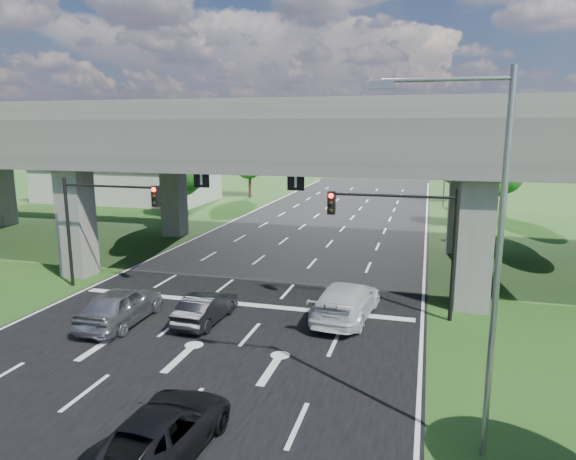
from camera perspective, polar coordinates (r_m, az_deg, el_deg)
The scene contains 19 objects.
ground at distance 22.75m, azimuth -8.63°, elevation -11.00°, with size 160.00×160.00×0.00m, color #1E4616.
road at distance 31.64m, azimuth -1.30°, elevation -4.44°, with size 18.00×120.00×0.03m, color black.
overpass at distance 32.40m, azimuth -0.34°, elevation 10.09°, with size 80.00×15.00×10.00m.
warehouse at distance 64.69m, azimuth -17.34°, elevation 4.89°, with size 20.00×10.00×4.00m, color #9E9E99.
signal_right at distance 23.56m, azimuth 12.84°, elevation 0.25°, with size 5.76×0.54×6.00m.
signal_left at distance 28.78m, azimuth -20.05°, elevation 1.80°, with size 5.76×0.54×6.00m.
streetlight_near at distance 13.54m, azimuth 20.81°, elevation -1.06°, with size 3.38×0.25×10.00m.
streetlight_far at distance 43.30m, azimuth 17.21°, elevation 7.13°, with size 3.38×0.25×10.00m.
streetlight_beyond at distance 59.27m, azimuth 16.77°, elevation 8.13°, with size 3.38×0.25×10.00m.
tree_left_near at distance 50.70m, azimuth -11.41°, elevation 6.77°, with size 4.50×4.50×7.80m.
tree_left_mid at distance 59.23m, azimuth -10.53°, elevation 6.79°, with size 3.91×3.90×6.76m.
tree_left_far at distance 65.01m, azimuth -4.26°, elevation 8.17°, with size 4.80×4.80×8.32m.
tree_right_near at distance 47.57m, azimuth 20.54°, elevation 5.61°, with size 4.20×4.20×7.28m.
tree_right_mid at distance 55.86m, azimuth 22.89°, elevation 5.84°, with size 3.91×3.90×6.76m.
tree_right_far at distance 63.40m, azimuth 18.41°, elevation 7.27°, with size 4.50×4.50×7.80m.
car_silver at distance 24.06m, azimuth -18.08°, elevation -8.01°, with size 1.96×4.88×1.66m, color #A2A3A9.
car_dark at distance 23.43m, azimuth -9.10°, elevation -8.52°, with size 1.42×4.07×1.34m, color black.
car_white at distance 23.73m, azimuth 6.47°, elevation -7.81°, with size 2.30×5.65×1.64m, color silver.
car_trailing at distance 14.89m, azimuth -13.81°, elevation -20.94°, with size 2.25×4.88×1.36m, color black.
Camera 1 is at (8.72, -19.20, 8.55)m, focal length 32.00 mm.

